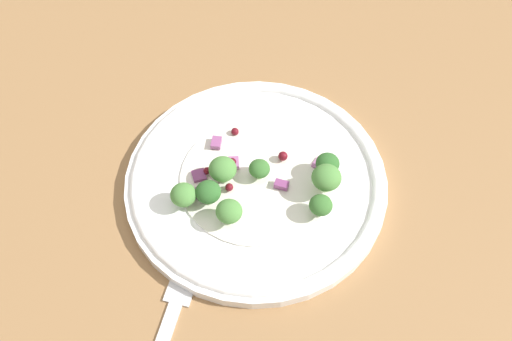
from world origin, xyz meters
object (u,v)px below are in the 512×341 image
(plate, at_px, (256,181))
(broccoli_floret_2, at_px, (208,192))
(broccoli_floret_0, at_px, (223,169))
(broccoli_floret_1, at_px, (328,164))

(plate, bearing_deg, broccoli_floret_2, 99.74)
(broccoli_floret_0, relative_size, broccoli_floret_1, 1.17)
(plate, distance_m, broccoli_floret_0, 0.04)
(broccoli_floret_1, xyz_separation_m, broccoli_floret_2, (0.01, 0.12, -0.00))
(broccoli_floret_0, bearing_deg, broccoli_floret_2, 131.60)
(plate, distance_m, broccoli_floret_2, 0.06)
(plate, height_order, broccoli_floret_0, broccoli_floret_0)
(broccoli_floret_0, distance_m, broccoli_floret_1, 0.10)
(plate, bearing_deg, broccoli_floret_0, 72.36)
(plate, height_order, broccoli_floret_2, broccoli_floret_2)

